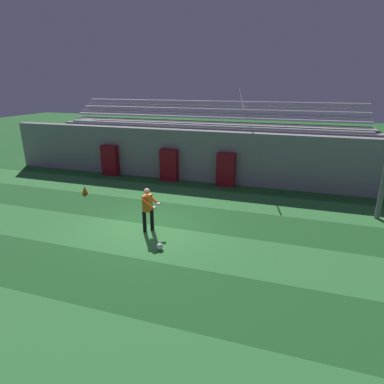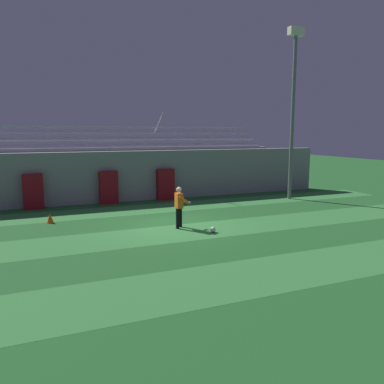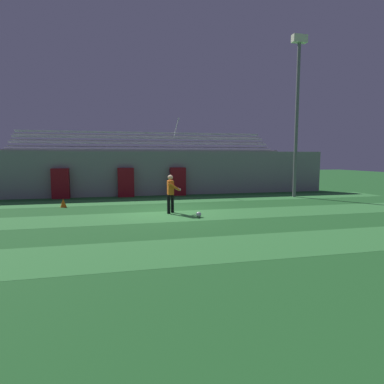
{
  "view_description": "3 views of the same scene",
  "coord_description": "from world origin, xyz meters",
  "px_view_note": "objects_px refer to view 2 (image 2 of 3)",
  "views": [
    {
      "loc": [
        4.96,
        -10.19,
        5.22
      ],
      "look_at": [
        1.75,
        -0.28,
        1.67
      ],
      "focal_mm": 30.0,
      "sensor_mm": 36.0,
      "label": 1
    },
    {
      "loc": [
        -5.02,
        -14.21,
        3.79
      ],
      "look_at": [
        0.8,
        -0.01,
        1.37
      ],
      "focal_mm": 35.0,
      "sensor_mm": 36.0,
      "label": 2
    },
    {
      "loc": [
        -2.19,
        -13.99,
        2.44
      ],
      "look_at": [
        1.25,
        0.5,
        0.8
      ],
      "focal_mm": 30.0,
      "sensor_mm": 36.0,
      "label": 3
    }
  ],
  "objects_px": {
    "goalkeeper": "(179,205)",
    "soccer_ball": "(213,230)",
    "traffic_cone": "(50,218)",
    "padding_pillar_gate_left": "(109,188)",
    "padding_pillar_far_left": "(33,192)",
    "padding_pillar_gate_right": "(166,184)",
    "floodlight_pole": "(293,95)"
  },
  "relations": [
    {
      "from": "goalkeeper",
      "to": "soccer_ball",
      "type": "xyz_separation_m",
      "value": [
        0.94,
        -1.18,
        -0.84
      ]
    },
    {
      "from": "traffic_cone",
      "to": "padding_pillar_gate_left",
      "type": "bearing_deg",
      "value": 48.34
    },
    {
      "from": "padding_pillar_gate_left",
      "to": "padding_pillar_far_left",
      "type": "height_order",
      "value": "same"
    },
    {
      "from": "padding_pillar_gate_left",
      "to": "soccer_ball",
      "type": "relative_size",
      "value": 8.04
    },
    {
      "from": "padding_pillar_gate_right",
      "to": "floodlight_pole",
      "type": "height_order",
      "value": "floodlight_pole"
    },
    {
      "from": "padding_pillar_gate_left",
      "to": "traffic_cone",
      "type": "relative_size",
      "value": 4.21
    },
    {
      "from": "floodlight_pole",
      "to": "goalkeeper",
      "type": "bearing_deg",
      "value": -154.69
    },
    {
      "from": "floodlight_pole",
      "to": "traffic_cone",
      "type": "height_order",
      "value": "floodlight_pole"
    },
    {
      "from": "padding_pillar_gate_right",
      "to": "floodlight_pole",
      "type": "relative_size",
      "value": 0.19
    },
    {
      "from": "goalkeeper",
      "to": "soccer_ball",
      "type": "distance_m",
      "value": 1.73
    },
    {
      "from": "floodlight_pole",
      "to": "padding_pillar_gate_right",
      "type": "bearing_deg",
      "value": 160.56
    },
    {
      "from": "goalkeeper",
      "to": "padding_pillar_far_left",
      "type": "bearing_deg",
      "value": 130.79
    },
    {
      "from": "padding_pillar_gate_left",
      "to": "floodlight_pole",
      "type": "relative_size",
      "value": 0.19
    },
    {
      "from": "padding_pillar_gate_left",
      "to": "traffic_cone",
      "type": "distance_m",
      "value": 4.72
    },
    {
      "from": "padding_pillar_gate_left",
      "to": "traffic_cone",
      "type": "bearing_deg",
      "value": -131.66
    },
    {
      "from": "padding_pillar_gate_left",
      "to": "goalkeeper",
      "type": "distance_m",
      "value": 6.56
    },
    {
      "from": "padding_pillar_gate_right",
      "to": "padding_pillar_far_left",
      "type": "bearing_deg",
      "value": 180.0
    },
    {
      "from": "padding_pillar_gate_right",
      "to": "soccer_ball",
      "type": "relative_size",
      "value": 8.04
    },
    {
      "from": "padding_pillar_far_left",
      "to": "traffic_cone",
      "type": "xyz_separation_m",
      "value": [
        0.64,
        -3.49,
        -0.67
      ]
    },
    {
      "from": "goalkeeper",
      "to": "traffic_cone",
      "type": "distance_m",
      "value": 5.65
    },
    {
      "from": "padding_pillar_gate_right",
      "to": "soccer_ball",
      "type": "height_order",
      "value": "padding_pillar_gate_right"
    },
    {
      "from": "soccer_ball",
      "to": "traffic_cone",
      "type": "height_order",
      "value": "traffic_cone"
    },
    {
      "from": "padding_pillar_far_left",
      "to": "goalkeeper",
      "type": "xyz_separation_m",
      "value": [
        5.46,
        -6.33,
        0.07
      ]
    },
    {
      "from": "padding_pillar_gate_left",
      "to": "padding_pillar_gate_right",
      "type": "bearing_deg",
      "value": 0.0
    },
    {
      "from": "padding_pillar_gate_left",
      "to": "soccer_ball",
      "type": "distance_m",
      "value": 8.01
    },
    {
      "from": "traffic_cone",
      "to": "soccer_ball",
      "type": "bearing_deg",
      "value": -34.93
    },
    {
      "from": "padding_pillar_gate_right",
      "to": "traffic_cone",
      "type": "xyz_separation_m",
      "value": [
        -6.33,
        -3.49,
        -0.67
      ]
    },
    {
      "from": "padding_pillar_gate_left",
      "to": "goalkeeper",
      "type": "height_order",
      "value": "padding_pillar_gate_left"
    },
    {
      "from": "floodlight_pole",
      "to": "goalkeeper",
      "type": "relative_size",
      "value": 5.69
    },
    {
      "from": "padding_pillar_gate_right",
      "to": "traffic_cone",
      "type": "bearing_deg",
      "value": -151.14
    },
    {
      "from": "padding_pillar_gate_left",
      "to": "padding_pillar_far_left",
      "type": "bearing_deg",
      "value": 180.0
    },
    {
      "from": "padding_pillar_far_left",
      "to": "soccer_ball",
      "type": "relative_size",
      "value": 8.04
    }
  ]
}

